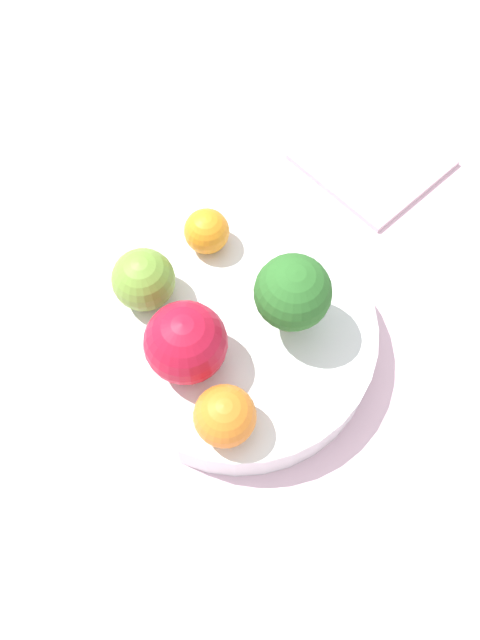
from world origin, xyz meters
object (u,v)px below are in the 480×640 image
bowl (240,337)px  broccoli (293,294)px  orange_back (207,231)px  apple_red (186,343)px  apple_green (144,280)px  napkin (372,160)px  orange_front (225,416)px

bowl → broccoli: bearing=-48.6°
broccoli → orange_back: broccoli is taller
broccoli → apple_red: (-0.07, 0.04, -0.01)m
orange_back → apple_red: bearing=-150.9°
apple_green → napkin: 0.26m
orange_front → orange_back: orange_front is taller
broccoli → napkin: (0.20, 0.04, -0.08)m
broccoli → apple_green: (-0.04, 0.10, -0.02)m
apple_red → napkin: bearing=-1.0°
apple_red → orange_front: 0.06m
apple_red → orange_front: (-0.02, -0.05, -0.01)m
apple_green → orange_back: (0.06, -0.01, -0.01)m
apple_red → orange_back: bearing=29.1°
orange_back → broccoli: bearing=-102.6°
orange_front → orange_back: (0.11, 0.10, -0.00)m
orange_back → napkin: (0.18, -0.05, -0.05)m
bowl → apple_green: 0.09m
apple_red → napkin: (0.27, -0.00, -0.06)m
apple_green → orange_front: bearing=-113.9°
broccoli → napkin: broccoli is taller
orange_back → napkin: size_ratio=0.26×
apple_green → orange_back: size_ratio=1.32×
bowl → apple_green: size_ratio=4.42×
orange_back → apple_green: bearing=171.8°
bowl → orange_back: 0.08m
orange_front → orange_back: bearing=41.6°
apple_red → orange_back: (0.09, 0.05, -0.01)m
broccoli → apple_green: size_ratio=1.54×
bowl → napkin: (0.22, 0.01, -0.02)m
bowl → orange_back: (0.04, 0.06, 0.04)m
apple_green → napkin: apple_green is taller
bowl → apple_red: bearing=161.6°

